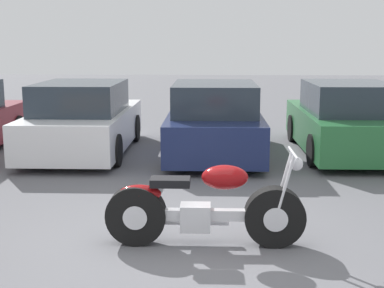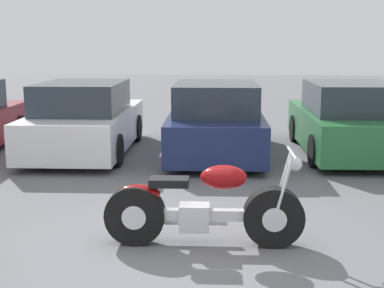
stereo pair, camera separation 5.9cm
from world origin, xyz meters
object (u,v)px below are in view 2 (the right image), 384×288
Objects in this scene: motorcycle at (202,208)px; parked_car_navy at (216,122)px; parked_car_green at (347,121)px; parked_car_white at (85,121)px.

motorcycle is 4.88m from parked_car_navy.
motorcycle is 5.81m from parked_car_green.
motorcycle is at bearing -119.05° from parked_car_green.
parked_car_white is 1.00× the size of parked_car_navy.
parked_car_white and parked_car_green have the same top height.
parked_car_white reaches higher than motorcycle.
motorcycle is 5.56m from parked_car_white.
parked_car_navy reaches higher than motorcycle.
parked_car_navy is at bearing -1.70° from parked_car_white.
motorcycle is at bearing -63.07° from parked_car_white.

